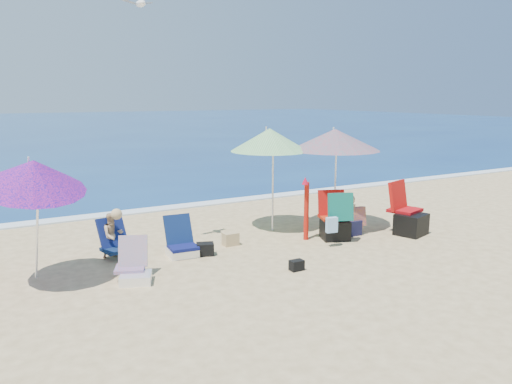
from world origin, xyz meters
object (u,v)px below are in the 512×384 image
umbrella_turquoise (335,140)px  chair_navy (181,245)px  umbrella_striped (270,140)px  umbrella_blue (33,174)px  person_left (113,235)px  chair_rainbow (134,269)px  furled_umbrella (306,205)px  camp_chair_left (409,219)px  person_center (351,216)px  camp_chair_right (335,222)px  seagull (140,4)px

umbrella_turquoise → chair_navy: bearing=-177.3°
umbrella_striped → umbrella_blue: (-4.80, -1.10, -0.23)m
umbrella_turquoise → person_left: umbrella_turquoise is taller
chair_rainbow → person_left: person_left is taller
furled_umbrella → chair_rainbow: size_ratio=1.57×
umbrella_striped → camp_chair_left: umbrella_striped is taller
camp_chair_left → person_center: camp_chair_left is taller
umbrella_blue → person_center: umbrella_blue is taller
furled_umbrella → umbrella_striped: bearing=102.2°
umbrella_striped → person_center: bearing=-42.5°
camp_chair_right → umbrella_blue: bearing=177.6°
chair_rainbow → camp_chair_right: size_ratio=0.82×
person_center → seagull: 5.86m
umbrella_turquoise → camp_chair_right: umbrella_turquoise is taller
camp_chair_left → camp_chair_right: 1.69m
seagull → chair_rainbow: bearing=-117.1°
camp_chair_right → person_left: (-4.25, 1.07, 0.05)m
chair_rainbow → person_center: person_center is taller
umbrella_turquoise → chair_rainbow: 5.19m
umbrella_turquoise → camp_chair_right: size_ratio=2.18×
chair_navy → camp_chair_right: size_ratio=0.70×
umbrella_turquoise → umbrella_blue: umbrella_turquoise is taller
chair_navy → person_left: bearing=155.7°
umbrella_turquoise → camp_chair_right: bearing=-124.8°
seagull → person_left: bearing=-175.7°
umbrella_turquoise → umbrella_striped: size_ratio=0.99×
umbrella_turquoise → chair_navy: umbrella_turquoise is taller
umbrella_striped → seagull: (-2.78, -0.22, 2.51)m
umbrella_blue → camp_chair_right: umbrella_blue is taller
person_center → person_left: bearing=169.0°
person_left → seagull: (0.69, 0.05, 4.07)m
furled_umbrella → camp_chair_right: 0.70m
camp_chair_right → camp_chair_left: bearing=-14.5°
chair_rainbow → person_left: 1.35m
umbrella_striped → chair_navy: umbrella_striped is taller
chair_navy → camp_chair_right: 3.19m
person_left → furled_umbrella: bearing=-12.1°
umbrella_striped → chair_navy: 3.06m
umbrella_striped → furled_umbrella: 1.66m
person_left → chair_rainbow: bearing=-90.5°
person_center → seagull: (-4.08, 0.98, 4.08)m
umbrella_striped → person_left: umbrella_striped is taller
furled_umbrella → chair_rainbow: furled_umbrella is taller
chair_navy → seagull: (-0.42, 0.55, 4.30)m
furled_umbrella → camp_chair_right: bearing=-26.6°
camp_chair_left → person_left: size_ratio=1.20×
chair_rainbow → person_center: (4.79, 0.40, 0.23)m
chair_navy → seagull: size_ratio=1.15×
chair_navy → person_center: 3.69m
umbrella_turquoise → seagull: 4.79m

